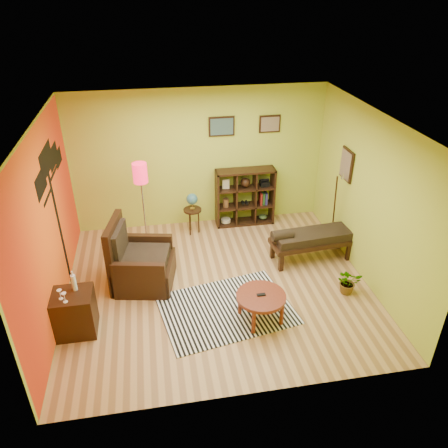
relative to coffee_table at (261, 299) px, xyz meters
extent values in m
plane|color=tan|center=(-0.50, 0.94, -0.39)|extent=(5.00, 5.00, 0.00)
cube|color=#B8CB3C|center=(-0.50, 3.19, 1.01)|extent=(5.00, 0.04, 2.80)
cube|color=#B8CB3C|center=(-0.50, -1.31, 1.01)|extent=(5.00, 0.04, 2.80)
cube|color=#B8CB3C|center=(-3.00, 0.94, 1.01)|extent=(0.04, 4.50, 2.80)
cube|color=#B8CB3C|center=(2.00, 0.94, 1.01)|extent=(0.04, 4.50, 2.80)
cube|color=white|center=(-0.50, 0.94, 2.41)|extent=(5.00, 4.50, 0.04)
cube|color=#E3500F|center=(-2.98, 0.94, 1.01)|extent=(0.01, 4.45, 2.75)
cube|color=black|center=(-2.96, 1.49, 0.66)|extent=(0.01, 0.14, 2.10)
cube|color=black|center=(-2.96, 0.99, 1.66)|extent=(0.01, 0.65, 0.32)
cube|color=black|center=(-2.96, 1.54, 1.79)|extent=(0.01, 0.85, 0.40)
cube|color=black|center=(-2.96, 2.04, 1.66)|extent=(0.01, 0.70, 0.32)
cube|color=black|center=(-2.96, 2.39, 1.51)|extent=(0.01, 0.50, 0.26)
cube|color=black|center=(-0.05, 3.16, 1.66)|extent=(0.50, 0.03, 0.38)
cube|color=#496C64|center=(-0.05, 3.13, 1.66)|extent=(0.44, 0.01, 0.32)
cube|color=black|center=(0.90, 3.16, 1.66)|extent=(0.42, 0.03, 0.34)
cube|color=#927A5E|center=(0.90, 3.13, 1.66)|extent=(0.36, 0.01, 0.28)
cube|color=black|center=(1.97, 1.84, 1.26)|extent=(0.03, 0.44, 0.56)
cube|color=#927A5E|center=(1.95, 1.84, 1.26)|extent=(0.01, 0.38, 0.50)
cylinder|color=black|center=(1.85, 1.84, 0.39)|extent=(0.23, 0.34, 1.46)
cone|color=silver|center=(1.85, 1.69, 1.13)|extent=(0.08, 0.09, 0.16)
cube|color=white|center=(-0.47, 0.30, -0.39)|extent=(2.22, 1.77, 0.01)
cylinder|color=maroon|center=(0.00, 0.00, 0.04)|extent=(0.74, 0.74, 0.05)
cylinder|color=maroon|center=(0.17, 0.28, -0.19)|extent=(0.06, 0.06, 0.40)
cylinder|color=maroon|center=(-0.28, 0.17, -0.19)|extent=(0.06, 0.06, 0.40)
cylinder|color=maroon|center=(0.28, -0.17, -0.19)|extent=(0.06, 0.06, 0.40)
cylinder|color=maroon|center=(-0.17, -0.28, -0.19)|extent=(0.06, 0.06, 0.40)
cube|color=black|center=(0.00, 0.00, 0.07)|extent=(0.13, 0.05, 0.02)
cube|color=black|center=(-1.69, 1.23, -0.18)|extent=(1.09, 1.08, 0.42)
cube|color=black|center=(-2.13, 1.32, 0.19)|extent=(0.28, 0.91, 1.17)
cube|color=black|center=(-1.78, 0.80, -0.05)|extent=(0.85, 0.27, 0.68)
cube|color=black|center=(-1.61, 1.66, -0.05)|extent=(0.85, 0.27, 0.68)
cube|color=tan|center=(-1.66, 1.22, 0.11)|extent=(0.87, 0.85, 0.15)
cube|color=tan|center=(-2.05, 1.30, 0.40)|extent=(0.23, 0.68, 0.53)
cube|color=black|center=(-2.70, 0.22, -0.06)|extent=(0.57, 0.51, 0.67)
cylinder|color=white|center=(-2.65, 0.32, 0.40)|extent=(0.07, 0.07, 0.25)
cylinder|color=white|center=(-2.65, 0.32, 0.56)|extent=(0.02, 0.02, 0.07)
cylinder|color=white|center=(-2.82, 0.14, 0.28)|extent=(0.06, 0.06, 0.01)
cylinder|color=white|center=(-2.82, 0.14, 0.33)|extent=(0.01, 0.01, 0.09)
cone|color=white|center=(-2.82, 0.14, 0.40)|extent=(0.07, 0.07, 0.06)
cylinder|color=white|center=(-2.75, 0.06, 0.28)|extent=(0.06, 0.06, 0.01)
cylinder|color=white|center=(-2.75, 0.06, 0.33)|extent=(0.01, 0.01, 0.09)
cone|color=white|center=(-2.75, 0.06, 0.40)|extent=(0.07, 0.07, 0.06)
cylinder|color=silver|center=(-1.64, 2.27, -0.38)|extent=(0.26, 0.26, 0.03)
cylinder|color=silver|center=(-1.64, 2.27, 0.42)|extent=(0.02, 0.02, 1.63)
cylinder|color=red|center=(-1.64, 2.27, 1.18)|extent=(0.25, 0.25, 0.36)
cylinder|color=black|center=(-0.71, 2.75, 0.12)|extent=(0.36, 0.36, 0.04)
cylinder|color=black|center=(-0.60, 2.73, -0.14)|extent=(0.03, 0.03, 0.50)
cylinder|color=black|center=(-0.75, 2.85, -0.14)|extent=(0.03, 0.03, 0.50)
cylinder|color=black|center=(-0.78, 2.65, -0.14)|extent=(0.03, 0.03, 0.50)
cylinder|color=gold|center=(-0.71, 2.75, 0.16)|extent=(0.09, 0.09, 0.02)
cylinder|color=gold|center=(-0.71, 2.75, 0.21)|extent=(0.01, 0.01, 0.09)
sphere|color=#29519A|center=(-0.71, 2.75, 0.36)|extent=(0.22, 0.22, 0.22)
cube|color=black|center=(-0.18, 2.97, 0.21)|extent=(0.04, 0.35, 1.20)
cube|color=black|center=(0.98, 2.97, 0.21)|extent=(0.04, 0.35, 1.20)
cube|color=black|center=(0.40, 2.97, -0.37)|extent=(1.20, 0.35, 0.04)
cube|color=black|center=(0.40, 2.97, 0.79)|extent=(1.20, 0.35, 0.04)
cube|color=black|center=(0.20, 2.97, 0.21)|extent=(0.03, 0.33, 1.12)
cube|color=black|center=(0.60, 2.97, 0.21)|extent=(0.03, 0.33, 1.12)
cube|color=black|center=(0.40, 2.97, 0.01)|extent=(1.12, 0.33, 0.03)
cube|color=black|center=(0.40, 2.97, 0.41)|extent=(1.12, 0.33, 0.03)
cylinder|color=beige|center=(0.00, 2.97, -0.30)|extent=(0.20, 0.20, 0.07)
sphere|color=black|center=(0.40, 2.97, 0.54)|extent=(0.20, 0.20, 0.20)
cube|color=black|center=(0.80, 2.97, 0.48)|extent=(0.18, 0.15, 0.10)
cylinder|color=black|center=(0.36, 2.97, 0.08)|extent=(0.06, 0.12, 0.06)
cylinder|color=black|center=(0.44, 2.97, 0.08)|extent=(0.06, 0.12, 0.06)
ellipsoid|color=#384C26|center=(0.80, 2.97, -0.29)|extent=(0.18, 0.18, 0.09)
cylinder|color=brown|center=(0.00, 2.97, 0.11)|extent=(0.12, 0.12, 0.18)
cube|color=beige|center=(0.00, 2.97, 0.53)|extent=(0.14, 0.03, 0.20)
cube|color=maroon|center=(0.73, 2.97, 0.15)|extent=(0.04, 0.18, 0.26)
cube|color=#1E4C1E|center=(0.79, 2.97, 0.15)|extent=(0.04, 0.18, 0.26)
cube|color=navy|center=(0.84, 2.97, 0.15)|extent=(0.04, 0.18, 0.26)
cube|color=black|center=(1.30, 1.43, -0.02)|extent=(1.53, 0.66, 0.09)
cube|color=tan|center=(1.30, 1.43, 0.10)|extent=(1.42, 0.59, 0.15)
cylinder|color=tan|center=(0.72, 1.38, 0.20)|extent=(0.39, 0.22, 0.19)
cube|color=black|center=(1.94, 1.70, -0.23)|extent=(0.08, 0.08, 0.33)
cube|color=black|center=(0.63, 1.58, -0.23)|extent=(0.08, 0.08, 0.33)
cube|color=black|center=(1.98, 1.28, -0.23)|extent=(0.08, 0.08, 0.33)
cube|color=black|center=(0.67, 1.16, -0.23)|extent=(0.08, 0.08, 0.33)
imported|color=#26661E|center=(1.57, 0.38, -0.22)|extent=(0.43, 0.47, 0.33)
camera|label=1|loc=(-1.42, -4.90, 4.16)|focal=35.00mm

